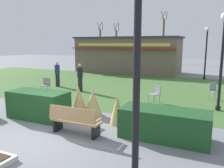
# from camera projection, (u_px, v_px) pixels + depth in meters

# --- Properties ---
(ground_plane) EXTENTS (80.00, 80.00, 0.00)m
(ground_plane) POSITION_uv_depth(u_px,v_px,m) (48.00, 136.00, 7.42)
(ground_plane) COLOR slate
(lawn_patch) EXTENTS (36.00, 12.00, 0.01)m
(lawn_patch) POSITION_uv_depth(u_px,v_px,m) (137.00, 87.00, 15.48)
(lawn_patch) COLOR #446B33
(lawn_patch) RESTS_ON ground_plane
(park_bench) EXTENTS (1.70, 0.52, 0.95)m
(park_bench) POSITION_uv_depth(u_px,v_px,m) (75.00, 121.00, 7.40)
(park_bench) COLOR tan
(park_bench) RESTS_ON ground_plane
(hedge_left) EXTENTS (2.36, 1.10, 1.07)m
(hedge_left) POSITION_uv_depth(u_px,v_px,m) (39.00, 105.00, 9.10)
(hedge_left) COLOR #1E4C23
(hedge_left) RESTS_ON ground_plane
(hedge_right) EXTENTS (2.70, 1.10, 0.92)m
(hedge_right) POSITION_uv_depth(u_px,v_px,m) (165.00, 124.00, 7.12)
(hedge_right) COLOR #1E4C23
(hedge_right) RESTS_ON ground_plane
(ornamental_grass_behind_left) EXTENTS (0.80, 0.80, 1.06)m
(ornamental_grass_behind_left) POSITION_uv_depth(u_px,v_px,m) (93.00, 103.00, 9.37)
(ornamental_grass_behind_left) COLOR tan
(ornamental_grass_behind_left) RESTS_ON ground_plane
(ornamental_grass_behind_right) EXTENTS (0.55, 0.55, 1.08)m
(ornamental_grass_behind_right) POSITION_uv_depth(u_px,v_px,m) (117.00, 110.00, 8.38)
(ornamental_grass_behind_right) COLOR tan
(ornamental_grass_behind_right) RESTS_ON ground_plane
(ornamental_grass_behind_center) EXTENTS (0.77, 0.77, 0.99)m
(ornamental_grass_behind_center) POSITION_uv_depth(u_px,v_px,m) (80.00, 102.00, 9.71)
(ornamental_grass_behind_center) COLOR tan
(ornamental_grass_behind_center) RESTS_ON ground_plane
(ornamental_grass_behind_far) EXTENTS (0.73, 0.73, 1.21)m
(ornamental_grass_behind_far) POSITION_uv_depth(u_px,v_px,m) (78.00, 100.00, 9.61)
(ornamental_grass_behind_far) COLOR tan
(ornamental_grass_behind_far) RESTS_ON ground_plane
(lamppost_near) EXTENTS (0.36, 0.36, 4.18)m
(lamppost_near) POSITION_uv_depth(u_px,v_px,m) (137.00, 62.00, 3.68)
(lamppost_near) COLOR black
(lamppost_near) RESTS_ON ground_plane
(lamppost_mid) EXTENTS (0.36, 0.36, 4.18)m
(lamppost_mid) POSITION_uv_depth(u_px,v_px,m) (223.00, 50.00, 9.73)
(lamppost_mid) COLOR black
(lamppost_mid) RESTS_ON ground_plane
(lamppost_far) EXTENTS (0.36, 0.36, 4.18)m
(lamppost_far) POSITION_uv_depth(u_px,v_px,m) (206.00, 47.00, 18.46)
(lamppost_far) COLOR black
(lamppost_far) RESTS_ON ground_plane
(food_kiosk) EXTENTS (10.46, 4.32, 3.53)m
(food_kiosk) POSITION_uv_depth(u_px,v_px,m) (128.00, 55.00, 23.38)
(food_kiosk) COLOR #6B5B4C
(food_kiosk) RESTS_ON ground_plane
(cafe_chair_west) EXTENTS (0.62, 0.62, 0.89)m
(cafe_chair_west) POSITION_uv_depth(u_px,v_px,m) (214.00, 90.00, 12.06)
(cafe_chair_west) COLOR gray
(cafe_chair_west) RESTS_ON ground_plane
(cafe_chair_east) EXTENTS (0.61, 0.61, 0.89)m
(cafe_chair_east) POSITION_uv_depth(u_px,v_px,m) (156.00, 92.00, 11.37)
(cafe_chair_east) COLOR gray
(cafe_chair_east) RESTS_ON ground_plane
(cafe_chair_center) EXTENTS (0.55, 0.55, 0.89)m
(cafe_chair_center) POSITION_uv_depth(u_px,v_px,m) (46.00, 84.00, 13.68)
(cafe_chair_center) COLOR gray
(cafe_chair_center) RESTS_ON ground_plane
(person_strolling) EXTENTS (0.34, 0.34, 1.69)m
(person_strolling) POSITION_uv_depth(u_px,v_px,m) (80.00, 77.00, 14.10)
(person_strolling) COLOR #23232D
(person_strolling) RESTS_ON ground_plane
(person_standing) EXTENTS (0.34, 0.34, 1.69)m
(person_standing) POSITION_uv_depth(u_px,v_px,m) (57.00, 74.00, 15.63)
(person_standing) COLOR #23232D
(person_standing) RESTS_ON ground_plane
(parked_car_west_slot) EXTENTS (4.36, 2.38, 1.20)m
(parked_car_west_slot) POSITION_uv_depth(u_px,v_px,m) (129.00, 61.00, 30.35)
(parked_car_west_slot) COLOR black
(parked_car_west_slot) RESTS_ON ground_plane
(tree_left_bg) EXTENTS (0.91, 0.96, 5.89)m
(tree_left_bg) POSITION_uv_depth(u_px,v_px,m) (116.00, 45.00, 35.26)
(tree_left_bg) COLOR brown
(tree_left_bg) RESTS_ON ground_plane
(tree_right_bg) EXTENTS (0.91, 0.96, 6.11)m
(tree_right_bg) POSITION_uv_depth(u_px,v_px,m) (100.00, 44.00, 36.41)
(tree_right_bg) COLOR brown
(tree_right_bg) RESTS_ON ground_plane
(tree_center_bg) EXTENTS (0.91, 0.96, 7.34)m
(tree_center_bg) POSITION_uv_depth(u_px,v_px,m) (163.00, 40.00, 33.34)
(tree_center_bg) COLOR brown
(tree_center_bg) RESTS_ON ground_plane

